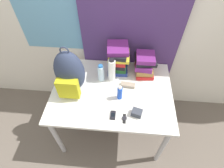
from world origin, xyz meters
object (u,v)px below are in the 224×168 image
at_px(book_stack_center, 144,64).
at_px(camera_pouch, 137,113).
at_px(sunscreen_bottle, 120,93).
at_px(sunglasses_case, 128,85).
at_px(water_bottle, 101,73).
at_px(cell_phone, 113,115).
at_px(sports_bottle, 112,70).
at_px(wristwatch, 124,118).
at_px(backpack, 70,74).
at_px(book_stack_left, 118,59).

xyz_separation_m(book_stack_center, camera_pouch, (-0.08, -0.57, -0.09)).
distance_m(sunscreen_bottle, sunglasses_case, 0.19).
height_order(water_bottle, cell_phone, water_bottle).
bearing_deg(sunglasses_case, water_bottle, 165.39).
height_order(sports_bottle, wristwatch, sports_bottle).
height_order(backpack, sunglasses_case, backpack).
relative_size(sports_bottle, camera_pouch, 2.60).
bearing_deg(water_bottle, camera_pouch, -47.05).
distance_m(backpack, book_stack_left, 0.55).
relative_size(backpack, book_stack_center, 1.86).
distance_m(sunscreen_bottle, wristwatch, 0.25).
relative_size(camera_pouch, wristwatch, 1.11).
bearing_deg(sports_bottle, sunglasses_case, -26.87).
bearing_deg(sunglasses_case, book_stack_left, 117.18).
relative_size(backpack, wristwatch, 5.34).
bearing_deg(wristwatch, book_stack_center, 73.24).
xyz_separation_m(book_stack_left, wristwatch, (0.10, -0.62, -0.17)).
relative_size(book_stack_left, sunglasses_case, 2.16).
distance_m(sports_bottle, sunscreen_bottle, 0.27).
distance_m(book_stack_center, water_bottle, 0.49).
distance_m(book_stack_center, wristwatch, 0.66).
relative_size(sports_bottle, sunglasses_case, 1.86).
bearing_deg(book_stack_center, cell_phone, -116.05).
height_order(backpack, cell_phone, backpack).
bearing_deg(wristwatch, cell_phone, 167.84).
relative_size(backpack, sunglasses_case, 3.45).
height_order(sunglasses_case, camera_pouch, camera_pouch).
bearing_deg(book_stack_left, sports_bottle, -112.55).
xyz_separation_m(book_stack_center, cell_phone, (-0.30, -0.60, -0.11)).
bearing_deg(camera_pouch, water_bottle, 132.95).
relative_size(backpack, cell_phone, 5.81).
bearing_deg(book_stack_center, backpack, -156.60).
relative_size(sunglasses_case, wristwatch, 1.55).
distance_m(cell_phone, wristwatch, 0.11).
distance_m(sports_bottle, cell_phone, 0.48).
distance_m(sunscreen_bottle, cell_phone, 0.23).
distance_m(cell_phone, camera_pouch, 0.22).
height_order(book_stack_left, cell_phone, book_stack_left).
bearing_deg(backpack, sports_bottle, 24.18).
relative_size(sunscreen_bottle, camera_pouch, 1.53).
relative_size(book_stack_center, sports_bottle, 1.00).
relative_size(cell_phone, sunglasses_case, 0.59).
xyz_separation_m(backpack, sunglasses_case, (0.57, 0.08, -0.21)).
relative_size(sports_bottle, cell_phone, 3.13).
height_order(book_stack_center, cell_phone, book_stack_center).
xyz_separation_m(book_stack_left, camera_pouch, (0.21, -0.57, -0.14)).
xyz_separation_m(book_stack_left, sports_bottle, (-0.06, -0.14, -0.03)).
bearing_deg(water_bottle, wristwatch, -59.89).
bearing_deg(book_stack_left, book_stack_center, 0.41).
relative_size(book_stack_center, sunscreen_bottle, 1.70).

